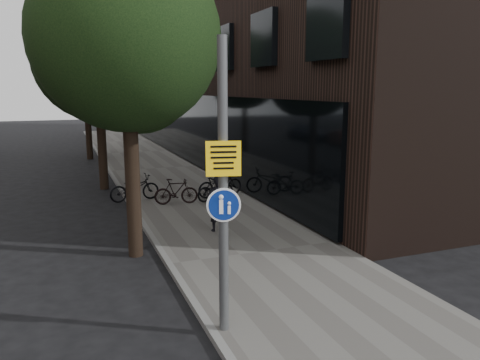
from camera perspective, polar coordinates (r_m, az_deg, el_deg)
name	(u,v)px	position (r m, az deg, el deg)	size (l,w,h in m)	color
ground	(317,318)	(9.05, 9.43, -16.23)	(120.00, 120.00, 0.00)	black
sidewalk	(189,197)	(17.92, -6.22, -2.09)	(4.50, 60.00, 0.12)	#5F5D58
curb_edge	(129,202)	(17.50, -13.36, -2.63)	(0.15, 60.00, 0.13)	slate
building_right_dark_brick	(262,11)	(31.91, 2.75, 19.88)	(12.00, 40.00, 18.00)	black
street_tree_near	(129,46)	(11.68, -13.40, 15.62)	(4.40, 4.40, 7.50)	black
street_tree_mid	(99,63)	(20.11, -16.83, 13.45)	(5.00, 5.00, 7.80)	black
street_tree_far	(86,71)	(29.08, -18.27, 12.51)	(5.00, 5.00, 7.80)	black
signpost	(223,189)	(7.48, -2.07, -1.14)	(0.55, 0.17, 4.80)	#595B5E
pedestrian	(217,203)	(13.28, -2.77, -2.86)	(0.59, 0.39, 1.62)	black
parked_bike_facade_near	(220,184)	(17.60, -2.45, -0.45)	(0.65, 1.85, 0.97)	black
parked_bike_facade_far	(216,189)	(16.90, -2.99, -1.09)	(0.42, 1.48, 0.89)	black
parked_bike_curb_near	(134,188)	(17.32, -12.74, -0.94)	(0.63, 1.82, 0.95)	black
parked_bike_curb_far	(176,191)	(16.56, -7.79, -1.38)	(0.43, 1.52, 0.92)	black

